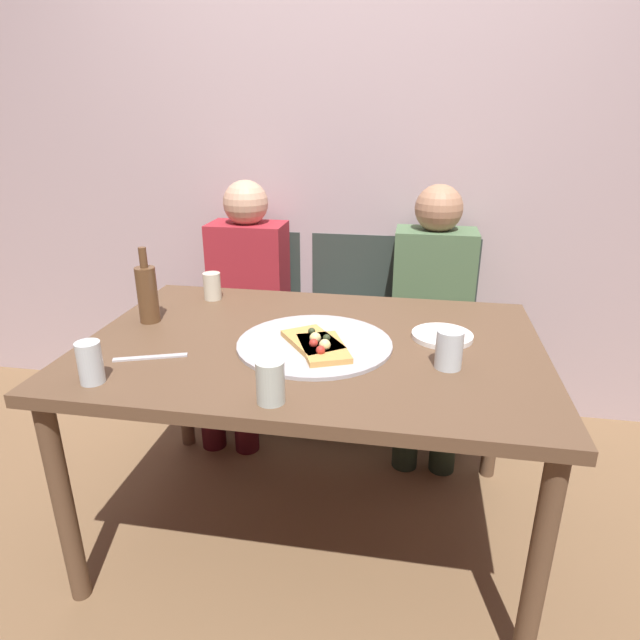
{
  "coord_description": "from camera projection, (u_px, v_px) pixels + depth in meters",
  "views": [
    {
      "loc": [
        0.31,
        -1.59,
        1.46
      ],
      "look_at": [
        0.01,
        0.07,
        0.81
      ],
      "focal_mm": 30.3,
      "sensor_mm": 36.0,
      "label": 1
    }
  ],
  "objects": [
    {
      "name": "dining_table",
      "position": [
        312.0,
        362.0,
        1.79
      ],
      "size": [
        1.48,
        0.99,
        0.76
      ],
      "color": "brown",
      "rests_on": "ground_plane"
    },
    {
      "name": "guest_in_sweater",
      "position": [
        244.0,
        296.0,
        2.57
      ],
      "size": [
        0.36,
        0.56,
        1.17
      ],
      "rotation": [
        0.0,
        0.0,
        3.14
      ],
      "color": "maroon",
      "rests_on": "ground_plane"
    },
    {
      "name": "guest_in_beanie",
      "position": [
        432.0,
        306.0,
        2.43
      ],
      "size": [
        0.36,
        0.56,
        1.17
      ],
      "rotation": [
        0.0,
        0.0,
        3.14
      ],
      "color": "#4C6B47",
      "rests_on": "ground_plane"
    },
    {
      "name": "pizza_slice_extra",
      "position": [
        313.0,
        341.0,
        1.71
      ],
      "size": [
        0.23,
        0.25,
        0.05
      ],
      "color": "tan",
      "rests_on": "pizza_tray"
    },
    {
      "name": "pizza_tray",
      "position": [
        315.0,
        344.0,
        1.73
      ],
      "size": [
        0.5,
        0.5,
        0.01
      ],
      "primitive_type": "cylinder",
      "color": "#ADADB2",
      "rests_on": "dining_table"
    },
    {
      "name": "plate_stack",
      "position": [
        442.0,
        336.0,
        1.79
      ],
      "size": [
        0.2,
        0.2,
        0.02
      ],
      "primitive_type": "cylinder",
      "color": "white",
      "rests_on": "dining_table"
    },
    {
      "name": "tumbler_far",
      "position": [
        90.0,
        363.0,
        1.48
      ],
      "size": [
        0.07,
        0.07,
        0.12
      ],
      "primitive_type": "cylinder",
      "color": "silver",
      "rests_on": "dining_table"
    },
    {
      "name": "chair_right",
      "position": [
        429.0,
        321.0,
        2.61
      ],
      "size": [
        0.44,
        0.44,
        0.9
      ],
      "rotation": [
        0.0,
        0.0,
        3.14
      ],
      "color": "#2D3833",
      "rests_on": "ground_plane"
    },
    {
      "name": "back_wall",
      "position": [
        353.0,
        148.0,
        2.54
      ],
      "size": [
        6.0,
        0.1,
        2.6
      ],
      "primitive_type": "cube",
      "color": "#B29EA3",
      "rests_on": "ground_plane"
    },
    {
      "name": "tumbler_near",
      "position": [
        449.0,
        349.0,
        1.57
      ],
      "size": [
        0.08,
        0.08,
        0.12
      ],
      "primitive_type": "cylinder",
      "color": "silver",
      "rests_on": "dining_table"
    },
    {
      "name": "chair_left",
      "position": [
        254.0,
        310.0,
        2.76
      ],
      "size": [
        0.44,
        0.44,
        0.9
      ],
      "rotation": [
        0.0,
        0.0,
        3.14
      ],
      "color": "#2D3833",
      "rests_on": "ground_plane"
    },
    {
      "name": "wine_glass",
      "position": [
        270.0,
        382.0,
        1.38
      ],
      "size": [
        0.07,
        0.07,
        0.12
      ],
      "primitive_type": "cylinder",
      "color": "#B7C6BC",
      "rests_on": "dining_table"
    },
    {
      "name": "ground_plane",
      "position": [
        313.0,
        525.0,
        2.04
      ],
      "size": [
        8.0,
        8.0,
        0.0
      ],
      "primitive_type": "plane",
      "color": "brown"
    },
    {
      "name": "table_knife",
      "position": [
        150.0,
        357.0,
        1.64
      ],
      "size": [
        0.21,
        0.09,
        0.01
      ],
      "primitive_type": "cube",
      "rotation": [
        0.0,
        0.0,
        3.49
      ],
      "color": "#B7B7BC",
      "rests_on": "dining_table"
    },
    {
      "name": "short_glass",
      "position": [
        212.0,
        286.0,
        2.15
      ],
      "size": [
        0.07,
        0.07,
        0.11
      ],
      "primitive_type": "cylinder",
      "color": "beige",
      "rests_on": "dining_table"
    },
    {
      "name": "pizza_slice_last",
      "position": [
        323.0,
        348.0,
        1.66
      ],
      "size": [
        0.2,
        0.25,
        0.05
      ],
      "color": "tan",
      "rests_on": "pizza_tray"
    },
    {
      "name": "wine_bottle",
      "position": [
        147.0,
        293.0,
        1.9
      ],
      "size": [
        0.07,
        0.07,
        0.27
      ],
      "color": "brown",
      "rests_on": "dining_table"
    },
    {
      "name": "chair_middle",
      "position": [
        352.0,
        316.0,
        2.67
      ],
      "size": [
        0.44,
        0.44,
        0.9
      ],
      "rotation": [
        0.0,
        0.0,
        3.14
      ],
      "color": "#2D3833",
      "rests_on": "ground_plane"
    }
  ]
}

